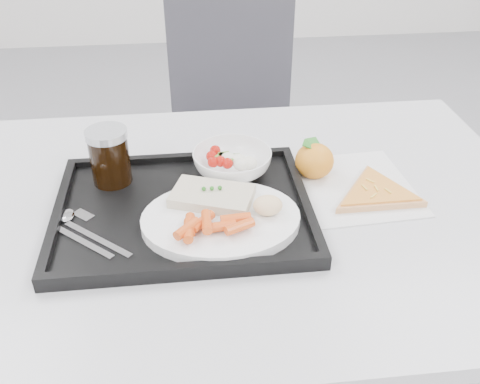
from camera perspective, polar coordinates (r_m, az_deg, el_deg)
table at (r=1.03m, az=-1.94°, el=-4.33°), size 1.20×0.80×0.75m
chair at (r=1.82m, az=-0.67°, el=8.64°), size 0.46×0.46×0.93m
tray at (r=0.96m, az=-6.06°, el=-1.94°), size 0.45×0.35×0.03m
dinner_plate at (r=0.91m, az=-2.06°, el=-2.99°), size 0.27×0.27×0.02m
fish_fillet at (r=0.93m, az=-2.98°, el=-0.42°), size 0.16×0.13×0.03m
bread_roll at (r=0.90m, az=2.98°, el=-1.43°), size 0.06×0.05×0.03m
salad_bowl at (r=1.04m, az=-0.84°, el=3.15°), size 0.15×0.15×0.05m
cola_glass at (r=1.02m, az=-13.76°, el=3.82°), size 0.08×0.08×0.11m
cutlery at (r=0.94m, az=-16.61°, el=-3.83°), size 0.15×0.15×0.01m
napkin at (r=1.05m, az=11.20°, el=0.52°), size 0.26×0.25×0.00m
tangerine at (r=1.06m, az=7.95°, el=3.34°), size 0.09×0.09×0.07m
pizza_slice at (r=1.03m, az=14.37°, el=-0.08°), size 0.27×0.27×0.02m
carrot_pile at (r=0.86m, az=-3.34°, el=-3.52°), size 0.13×0.07×0.03m
salad_contents at (r=1.02m, az=-0.89°, el=3.38°), size 0.10×0.08×0.03m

